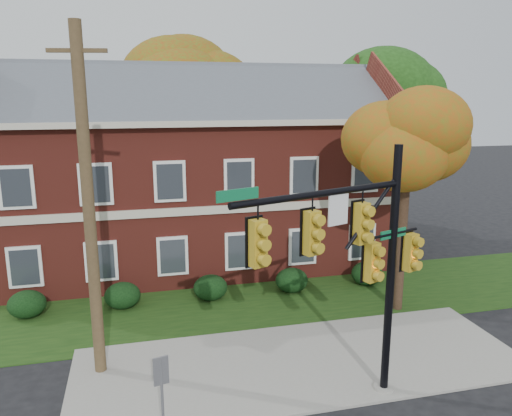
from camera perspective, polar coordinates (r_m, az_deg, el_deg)
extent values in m
plane|color=black|center=(15.66, 6.48, -19.04)|extent=(120.00, 120.00, 0.00)
cube|color=gray|center=(16.45, 5.23, -17.18)|extent=(14.00, 5.00, 0.08)
cube|color=#193811|center=(20.74, 0.66, -10.59)|extent=(30.00, 6.00, 0.04)
cube|color=maroon|center=(25.05, -7.21, 1.73)|extent=(18.00, 8.00, 7.00)
cube|color=beige|center=(24.63, -7.44, 10.03)|extent=(18.80, 8.80, 0.24)
cube|color=beige|center=(21.14, -5.91, -0.27)|extent=(18.00, 0.12, 0.35)
ellipsoid|color=black|center=(21.06, -24.71, -9.96)|extent=(1.40, 1.26, 1.05)
ellipsoid|color=black|center=(20.64, -15.01, -9.64)|extent=(1.40, 1.26, 1.05)
ellipsoid|color=black|center=(20.82, -5.23, -9.05)|extent=(1.40, 1.26, 1.05)
ellipsoid|color=black|center=(21.57, 4.10, -8.24)|extent=(1.40, 1.26, 1.05)
ellipsoid|color=black|center=(22.83, 12.55, -7.31)|extent=(1.40, 1.26, 1.05)
cylinder|color=black|center=(19.87, 16.31, -3.42)|extent=(0.36, 0.36, 5.76)
ellipsoid|color=#B5400F|center=(19.21, 16.98, 6.96)|extent=(4.25, 4.25, 3.60)
ellipsoid|color=#B5400F|center=(19.18, 19.29, 8.59)|extent=(3.50, 3.50, 3.00)
cylinder|color=black|center=(29.32, 14.44, 3.07)|extent=(0.36, 0.36, 7.04)
ellipsoid|color=#183A0F|center=(28.94, 14.93, 11.68)|extent=(5.95, 5.95, 5.04)
ellipsoid|color=#183A0F|center=(28.91, 17.06, 12.75)|extent=(4.90, 4.90, 4.20)
cylinder|color=black|center=(32.96, -7.15, 4.96)|extent=(0.36, 0.36, 7.68)
ellipsoid|color=#A42E0E|center=(32.67, -7.38, 13.33)|extent=(6.46, 6.46, 5.47)
ellipsoid|color=#A42E0E|center=(32.24, -5.56, 14.45)|extent=(5.32, 5.32, 4.56)
cylinder|color=gray|center=(15.51, 14.37, -19.38)|extent=(0.56, 0.56, 0.16)
cylinder|color=black|center=(14.02, 15.14, -7.39)|extent=(0.28, 0.28, 7.02)
cylinder|color=black|center=(11.63, 7.64, 1.66)|extent=(4.77, 1.84, 0.16)
cylinder|color=black|center=(13.68, 15.42, -2.84)|extent=(1.73, 0.68, 0.08)
cube|color=#B5901D|center=(10.77, 0.22, -4.06)|extent=(0.52, 0.43, 1.16)
cube|color=#B5901D|center=(11.64, 6.39, -2.85)|extent=(0.52, 0.43, 1.16)
cube|color=#B5901D|center=(12.70, 11.96, -1.73)|extent=(0.52, 0.43, 1.16)
cube|color=silver|center=(12.05, 9.37, -0.20)|extent=(0.58, 0.24, 0.75)
cube|color=#0D663B|center=(10.24, -2.10, 1.53)|extent=(0.96, 0.38, 0.24)
cube|color=#B5901D|center=(13.33, 13.11, -6.05)|extent=(0.52, 0.43, 1.16)
cube|color=#B5901D|center=(14.42, 17.25, -4.87)|extent=(0.52, 0.43, 1.16)
cube|color=#0D663B|center=(13.68, 15.42, -2.84)|extent=(0.91, 0.36, 0.23)
cylinder|color=#493822|center=(14.84, -18.56, -0.15)|extent=(0.40, 0.40, 10.18)
cube|color=#493822|center=(14.55, -19.80, 16.58)|extent=(1.58, 0.41, 0.11)
cylinder|color=slate|center=(12.57, -10.62, -21.32)|extent=(0.08, 0.08, 2.46)
cube|color=slate|center=(12.10, -10.80, -17.80)|extent=(0.36, 0.14, 0.69)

